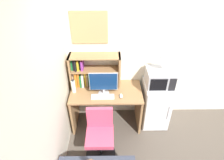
{
  "coord_description": "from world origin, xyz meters",
  "views": [
    {
      "loc": [
        -0.87,
        -2.82,
        2.75
      ],
      "look_at": [
        -0.84,
        -0.36,
        1.02
      ],
      "focal_mm": 29.88,
      "sensor_mm": 36.0,
      "label": 1
    }
  ],
  "objects": [
    {
      "name": "desk_fan",
      "position": [
        -0.01,
        -0.29,
        1.32
      ],
      "size": [
        0.2,
        0.11,
        0.29
      ],
      "color": "silver",
      "rests_on": "microwave"
    },
    {
      "name": "microwave",
      "position": [
        -0.05,
        -0.28,
        1.0
      ],
      "size": [
        0.44,
        0.4,
        0.29
      ],
      "color": "#ADADB2",
      "rests_on": "mini_fridge"
    },
    {
      "name": "monitor",
      "position": [
        -0.98,
        -0.39,
        0.99
      ],
      "size": [
        0.46,
        0.18,
        0.41
      ],
      "color": "#B7B7BC",
      "rests_on": "desk"
    },
    {
      "name": "computer_mouse",
      "position": [
        -0.7,
        -0.48,
        0.79
      ],
      "size": [
        0.05,
        0.11,
        0.04
      ],
      "primitive_type": "ellipsoid",
      "color": "silver",
      "rests_on": "desk"
    },
    {
      "name": "wall_left",
      "position": [
        -1.62,
        -1.6,
        1.3
      ],
      "size": [
        0.04,
        4.4,
        2.6
      ],
      "primitive_type": "cube",
      "color": "silver",
      "rests_on": "ground_plane"
    },
    {
      "name": "desk_chair",
      "position": [
        -1.03,
        -0.97,
        0.38
      ],
      "size": [
        0.48,
        0.48,
        0.86
      ],
      "color": "black",
      "rests_on": "ground_plane"
    },
    {
      "name": "desk",
      "position": [
        -0.94,
        -0.33,
        0.53
      ],
      "size": [
        1.21,
        0.65,
        0.77
      ],
      "color": "#997047",
      "rests_on": "ground_plane"
    },
    {
      "name": "water_bottle",
      "position": [
        -1.48,
        -0.34,
        0.89
      ],
      "size": [
        0.07,
        0.07,
        0.25
      ],
      "color": "silver",
      "rests_on": "desk"
    },
    {
      "name": "keyboard",
      "position": [
        -1.0,
        -0.49,
        0.78
      ],
      "size": [
        0.38,
        0.12,
        0.02
      ],
      "primitive_type": "cube",
      "color": "silver",
      "rests_on": "desk"
    },
    {
      "name": "wall_back",
      "position": [
        0.4,
        0.02,
        1.3
      ],
      "size": [
        6.4,
        0.04,
        2.6
      ],
      "primitive_type": "cube",
      "color": "silver",
      "rests_on": "ground_plane"
    },
    {
      "name": "wall_corkboard",
      "position": [
        -1.19,
        -0.01,
        1.76
      ],
      "size": [
        0.57,
        0.02,
        0.51
      ],
      "primitive_type": "cube",
      "color": "tan"
    },
    {
      "name": "mini_fridge",
      "position": [
        -0.05,
        -0.28,
        0.43
      ],
      "size": [
        0.46,
        0.56,
        0.86
      ],
      "color": "white",
      "rests_on": "ground_plane"
    },
    {
      "name": "hutch_bookshelf",
      "position": [
        -1.26,
        -0.12,
        1.04
      ],
      "size": [
        0.85,
        0.27,
        0.58
      ],
      "color": "#997047",
      "rests_on": "desk"
    }
  ]
}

